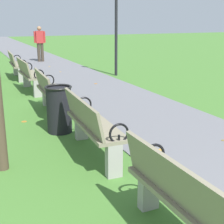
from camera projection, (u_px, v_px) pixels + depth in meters
name	position (u px, v px, depth m)	size (l,w,h in m)	color
paved_walkway	(34.00, 57.00, 17.18)	(2.54, 44.00, 0.02)	slate
park_bench_2	(189.00, 203.00, 2.73)	(0.47, 1.60, 0.90)	gray
park_bench_3	(92.00, 125.00, 4.74)	(0.55, 1.62, 0.90)	gray
park_bench_4	(51.00, 92.00, 6.89)	(0.55, 1.62, 0.90)	gray
park_bench_5	(29.00, 74.00, 9.01)	(0.48, 1.60, 0.90)	gray
park_bench_6	(16.00, 64.00, 11.03)	(0.53, 1.62, 0.90)	gray
pedestrian_walking	(40.00, 42.00, 15.22)	(0.53, 0.26, 1.62)	#3D3328
trash_bin	(59.00, 109.00, 5.80)	(0.48, 0.48, 0.84)	black
lamp_post	(116.00, 8.00, 11.14)	(0.28, 0.28, 3.48)	black
scattered_leaves	(71.00, 112.00, 7.09)	(4.05, 15.14, 0.02)	#BC842D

